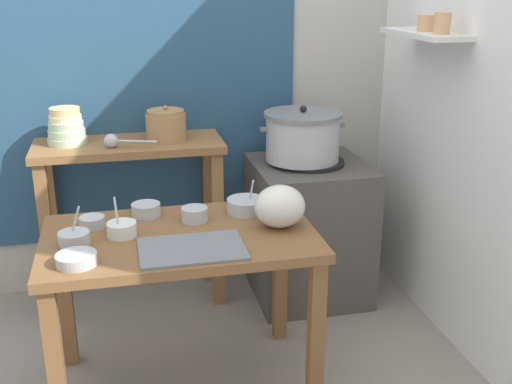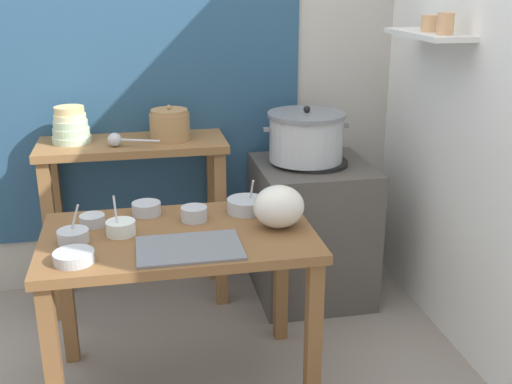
{
  "view_description": "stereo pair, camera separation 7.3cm",
  "coord_description": "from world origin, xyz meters",
  "px_view_note": "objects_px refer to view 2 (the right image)",
  "views": [
    {
      "loc": [
        -0.18,
        -2.33,
        1.71
      ],
      "look_at": [
        0.39,
        0.15,
        0.82
      ],
      "focal_mm": 43.69,
      "sensor_mm": 36.0,
      "label": 1
    },
    {
      "loc": [
        -0.1,
        -2.35,
        1.71
      ],
      "look_at": [
        0.39,
        0.15,
        0.82
      ],
      "focal_mm": 43.69,
      "sensor_mm": 36.0,
      "label": 2
    }
  ],
  "objects_px": {
    "prep_table": "(179,257)",
    "prep_bowl_3": "(121,227)",
    "clay_pot": "(170,125)",
    "prep_bowl_0": "(246,205)",
    "ladle": "(117,140)",
    "serving_tray": "(189,248)",
    "prep_bowl_1": "(74,257)",
    "prep_bowl_2": "(146,208)",
    "prep_bowl_5": "(92,220)",
    "prep_bowl_6": "(194,213)",
    "bowl_stack_enamel": "(71,127)",
    "prep_bowl_4": "(73,235)",
    "back_shelf_table": "(135,182)",
    "stove_block": "(312,230)",
    "plastic_bag": "(279,207)",
    "steamer_pot": "(306,136)"
  },
  "relations": [
    {
      "from": "prep_bowl_2",
      "to": "prep_bowl_5",
      "type": "bearing_deg",
      "value": -158.44
    },
    {
      "from": "serving_tray",
      "to": "prep_bowl_5",
      "type": "distance_m",
      "value": 0.49
    },
    {
      "from": "ladle",
      "to": "prep_bowl_2",
      "type": "relative_size",
      "value": 2.05
    },
    {
      "from": "clay_pot",
      "to": "prep_bowl_0",
      "type": "xyz_separation_m",
      "value": [
        0.28,
        -0.65,
        -0.23
      ]
    },
    {
      "from": "prep_bowl_1",
      "to": "stove_block",
      "type": "bearing_deg",
      "value": 37.73
    },
    {
      "from": "prep_bowl_0",
      "to": "prep_bowl_6",
      "type": "relative_size",
      "value": 1.52
    },
    {
      "from": "prep_bowl_6",
      "to": "serving_tray",
      "type": "bearing_deg",
      "value": -99.54
    },
    {
      "from": "prep_bowl_5",
      "to": "ladle",
      "type": "bearing_deg",
      "value": 79.97
    },
    {
      "from": "plastic_bag",
      "to": "prep_bowl_0",
      "type": "xyz_separation_m",
      "value": [
        -0.1,
        0.19,
        -0.06
      ]
    },
    {
      "from": "stove_block",
      "to": "prep_bowl_2",
      "type": "xyz_separation_m",
      "value": [
        -0.89,
        -0.47,
        0.37
      ]
    },
    {
      "from": "prep_bowl_1",
      "to": "prep_bowl_6",
      "type": "xyz_separation_m",
      "value": [
        0.47,
        0.33,
        0.01
      ]
    },
    {
      "from": "back_shelf_table",
      "to": "plastic_bag",
      "type": "xyz_separation_m",
      "value": [
        0.58,
        -0.84,
        0.13
      ]
    },
    {
      "from": "ladle",
      "to": "prep_bowl_5",
      "type": "height_order",
      "value": "ladle"
    },
    {
      "from": "stove_block",
      "to": "bowl_stack_enamel",
      "type": "relative_size",
      "value": 3.98
    },
    {
      "from": "prep_table",
      "to": "serving_tray",
      "type": "bearing_deg",
      "value": -80.55
    },
    {
      "from": "clay_pot",
      "to": "prep_bowl_0",
      "type": "relative_size",
      "value": 1.21
    },
    {
      "from": "clay_pot",
      "to": "bowl_stack_enamel",
      "type": "height_order",
      "value": "bowl_stack_enamel"
    },
    {
      "from": "steamer_pot",
      "to": "ladle",
      "type": "height_order",
      "value": "steamer_pot"
    },
    {
      "from": "stove_block",
      "to": "prep_bowl_2",
      "type": "bearing_deg",
      "value": -152.45
    },
    {
      "from": "stove_block",
      "to": "prep_bowl_5",
      "type": "bearing_deg",
      "value": -153.61
    },
    {
      "from": "bowl_stack_enamel",
      "to": "prep_bowl_3",
      "type": "xyz_separation_m",
      "value": [
        0.24,
        -0.84,
        -0.23
      ]
    },
    {
      "from": "serving_tray",
      "to": "clay_pot",
      "type": "bearing_deg",
      "value": 89.89
    },
    {
      "from": "bowl_stack_enamel",
      "to": "back_shelf_table",
      "type": "bearing_deg",
      "value": -6.81
    },
    {
      "from": "bowl_stack_enamel",
      "to": "prep_bowl_4",
      "type": "distance_m",
      "value": 0.91
    },
    {
      "from": "back_shelf_table",
      "to": "steamer_pot",
      "type": "height_order",
      "value": "steamer_pot"
    },
    {
      "from": "clay_pot",
      "to": "prep_bowl_2",
      "type": "relative_size",
      "value": 1.65
    },
    {
      "from": "bowl_stack_enamel",
      "to": "prep_bowl_3",
      "type": "bearing_deg",
      "value": -74.09
    },
    {
      "from": "prep_bowl_4",
      "to": "prep_bowl_1",
      "type": "bearing_deg",
      "value": -85.11
    },
    {
      "from": "prep_bowl_0",
      "to": "prep_bowl_5",
      "type": "relative_size",
      "value": 1.63
    },
    {
      "from": "ladle",
      "to": "prep_bowl_4",
      "type": "relative_size",
      "value": 1.67
    },
    {
      "from": "serving_tray",
      "to": "prep_bowl_0",
      "type": "relative_size",
      "value": 2.35
    },
    {
      "from": "prep_table",
      "to": "back_shelf_table",
      "type": "xyz_separation_m",
      "value": [
        -0.17,
        0.83,
        0.07
      ]
    },
    {
      "from": "prep_bowl_1",
      "to": "prep_bowl_4",
      "type": "bearing_deg",
      "value": 94.89
    },
    {
      "from": "bowl_stack_enamel",
      "to": "prep_bowl_6",
      "type": "relative_size",
      "value": 1.74
    },
    {
      "from": "stove_block",
      "to": "prep_bowl_6",
      "type": "height_order",
      "value": "same"
    },
    {
      "from": "bowl_stack_enamel",
      "to": "prep_table",
      "type": "bearing_deg",
      "value": -61.62
    },
    {
      "from": "stove_block",
      "to": "bowl_stack_enamel",
      "type": "xyz_separation_m",
      "value": [
        -1.24,
        0.17,
        0.6
      ]
    },
    {
      "from": "ladle",
      "to": "serving_tray",
      "type": "bearing_deg",
      "value": -73.46
    },
    {
      "from": "serving_tray",
      "to": "prep_bowl_1",
      "type": "distance_m",
      "value": 0.42
    },
    {
      "from": "prep_bowl_4",
      "to": "prep_bowl_5",
      "type": "height_order",
      "value": "prep_bowl_4"
    },
    {
      "from": "prep_table",
      "to": "prep_bowl_5",
      "type": "height_order",
      "value": "prep_bowl_5"
    },
    {
      "from": "prep_bowl_0",
      "to": "prep_bowl_3",
      "type": "relative_size",
      "value": 1.07
    },
    {
      "from": "prep_table",
      "to": "prep_bowl_3",
      "type": "relative_size",
      "value": 6.89
    },
    {
      "from": "bowl_stack_enamel",
      "to": "prep_bowl_6",
      "type": "bearing_deg",
      "value": -53.71
    },
    {
      "from": "bowl_stack_enamel",
      "to": "prep_bowl_2",
      "type": "height_order",
      "value": "bowl_stack_enamel"
    },
    {
      "from": "ladle",
      "to": "plastic_bag",
      "type": "distance_m",
      "value": 1.0
    },
    {
      "from": "prep_bowl_2",
      "to": "prep_bowl_3",
      "type": "bearing_deg",
      "value": -117.4
    },
    {
      "from": "bowl_stack_enamel",
      "to": "ladle",
      "type": "bearing_deg",
      "value": -29.66
    },
    {
      "from": "prep_table",
      "to": "clay_pot",
      "type": "height_order",
      "value": "clay_pot"
    },
    {
      "from": "prep_bowl_4",
      "to": "prep_bowl_6",
      "type": "bearing_deg",
      "value": 15.83
    }
  ]
}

